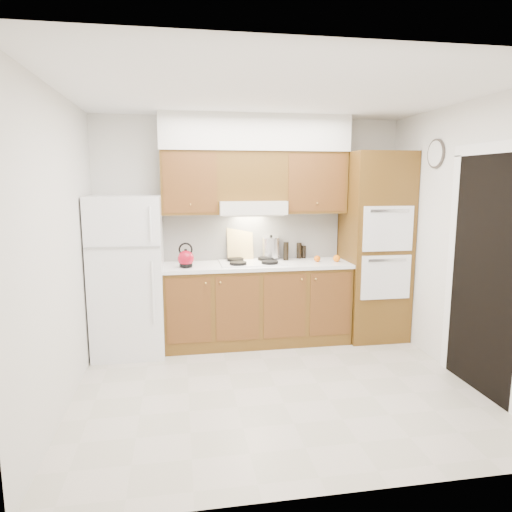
{
  "coord_description": "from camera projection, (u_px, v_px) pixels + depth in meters",
  "views": [
    {
      "loc": [
        -0.84,
        -3.87,
        1.88
      ],
      "look_at": [
        -0.11,
        0.45,
        1.15
      ],
      "focal_mm": 32.0,
      "sensor_mm": 36.0,
      "label": 1
    }
  ],
  "objects": [
    {
      "name": "fridge",
      "position": [
        128.0,
        275.0,
        4.95
      ],
      "size": [
        0.75,
        0.72,
        1.72
      ],
      "primitive_type": "cube",
      "color": "white",
      "rests_on": "floor"
    },
    {
      "name": "condiment_a",
      "position": [
        286.0,
        251.0,
        5.41
      ],
      "size": [
        0.07,
        0.07,
        0.22
      ],
      "primitive_type": "cylinder",
      "rotation": [
        0.0,
        0.0,
        -0.23
      ],
      "color": "black",
      "rests_on": "countertop"
    },
    {
      "name": "condiment_c",
      "position": [
        304.0,
        252.0,
        5.56
      ],
      "size": [
        0.07,
        0.07,
        0.15
      ],
      "primitive_type": "cylinder",
      "rotation": [
        0.0,
        0.0,
        0.39
      ],
      "color": "black",
      "rests_on": "countertop"
    },
    {
      "name": "soffit",
      "position": [
        255.0,
        133.0,
        5.1
      ],
      "size": [
        2.13,
        0.36,
        0.4
      ],
      "primitive_type": "cube",
      "color": "silver",
      "rests_on": "wall_back"
    },
    {
      "name": "orange_far",
      "position": [
        317.0,
        259.0,
        5.31
      ],
      "size": [
        0.07,
        0.07,
        0.07
      ],
      "primitive_type": "sphere",
      "rotation": [
        0.0,
        0.0,
        0.01
      ],
      "color": "orange",
      "rests_on": "countertop"
    },
    {
      "name": "cutting_board",
      "position": [
        240.0,
        243.0,
        5.41
      ],
      "size": [
        0.31,
        0.12,
        0.41
      ],
      "primitive_type": "cube",
      "rotation": [
        -0.21,
        0.0,
        0.04
      ],
      "color": "#DAC070",
      "rests_on": "countertop"
    },
    {
      "name": "orange_near",
      "position": [
        337.0,
        258.0,
        5.31
      ],
      "size": [
        0.1,
        0.1,
        0.08
      ],
      "primitive_type": "sphere",
      "rotation": [
        0.0,
        0.0,
        -0.26
      ],
      "color": "orange",
      "rests_on": "countertop"
    },
    {
      "name": "wall_back",
      "position": [
        251.0,
        229.0,
        5.46
      ],
      "size": [
        3.6,
        0.02,
        2.6
      ],
      "primitive_type": "cube",
      "color": "silver",
      "rests_on": "floor"
    },
    {
      "name": "cooktop",
      "position": [
        252.0,
        263.0,
        5.23
      ],
      "size": [
        0.74,
        0.5,
        0.01
      ],
      "primitive_type": "cube",
      "color": "white",
      "rests_on": "countertop"
    },
    {
      "name": "wall_clock",
      "position": [
        436.0,
        154.0,
        4.69
      ],
      "size": [
        0.02,
        0.3,
        0.3
      ],
      "primitive_type": "cylinder",
      "rotation": [
        0.0,
        1.57,
        0.0
      ],
      "color": "#3F3833",
      "rests_on": "wall_right"
    },
    {
      "name": "ceiling",
      "position": [
        278.0,
        92.0,
        3.78
      ],
      "size": [
        3.6,
        3.6,
        0.0
      ],
      "primitive_type": "plane",
      "color": "white",
      "rests_on": "wall_back"
    },
    {
      "name": "upper_cab_over_hood",
      "position": [
        251.0,
        176.0,
        5.19
      ],
      "size": [
        0.75,
        0.33,
        0.55
      ],
      "primitive_type": "cube",
      "color": "brown",
      "rests_on": "range_hood"
    },
    {
      "name": "oven_cabinet",
      "position": [
        375.0,
        247.0,
        5.41
      ],
      "size": [
        0.7,
        0.65,
        2.2
      ],
      "primitive_type": "cube",
      "color": "brown",
      "rests_on": "floor"
    },
    {
      "name": "range_hood",
      "position": [
        251.0,
        207.0,
        5.19
      ],
      "size": [
        0.75,
        0.45,
        0.15
      ],
      "primitive_type": "cube",
      "color": "silver",
      "rests_on": "wall_back"
    },
    {
      "name": "kettle",
      "position": [
        186.0,
        258.0,
        4.96
      ],
      "size": [
        0.22,
        0.22,
        0.18
      ],
      "primitive_type": "sphere",
      "rotation": [
        0.0,
        0.0,
        0.3
      ],
      "color": "maroon",
      "rests_on": "countertop"
    },
    {
      "name": "upper_cab_right",
      "position": [
        313.0,
        183.0,
        5.32
      ],
      "size": [
        0.73,
        0.33,
        0.7
      ],
      "primitive_type": "cube",
      "color": "brown",
      "rests_on": "wall_back"
    },
    {
      "name": "wall_left",
      "position": [
        60.0,
        252.0,
        3.7
      ],
      "size": [
        0.02,
        3.0,
        2.6
      ],
      "primitive_type": "cube",
      "color": "silver",
      "rests_on": "floor"
    },
    {
      "name": "floor",
      "position": [
        276.0,
        386.0,
        4.21
      ],
      "size": [
        3.6,
        3.6,
        0.0
      ],
      "primitive_type": "plane",
      "color": "beige",
      "rests_on": "ground"
    },
    {
      "name": "doorway",
      "position": [
        485.0,
        276.0,
        3.99
      ],
      "size": [
        0.02,
        0.9,
        2.1
      ],
      "primitive_type": "cube",
      "color": "black",
      "rests_on": "floor"
    },
    {
      "name": "stock_pot",
      "position": [
        271.0,
        248.0,
        5.43
      ],
      "size": [
        0.28,
        0.28,
        0.23
      ],
      "primitive_type": "cylinder",
      "rotation": [
        0.0,
        0.0,
        0.31
      ],
      "color": "silver",
      "rests_on": "cooktop"
    },
    {
      "name": "backsplash",
      "position": [
        253.0,
        236.0,
        5.46
      ],
      "size": [
        2.11,
        0.03,
        0.56
      ],
      "primitive_type": "cube",
      "color": "white",
      "rests_on": "countertop"
    },
    {
      "name": "upper_cab_left",
      "position": [
        190.0,
        183.0,
        5.09
      ],
      "size": [
        0.63,
        0.33,
        0.7
      ],
      "primitive_type": "cube",
      "color": "brown",
      "rests_on": "wall_back"
    },
    {
      "name": "wall_right",
      "position": [
        464.0,
        243.0,
        4.29
      ],
      "size": [
        0.02,
        3.0,
        2.6
      ],
      "primitive_type": "cube",
      "color": "silver",
      "rests_on": "floor"
    },
    {
      "name": "countertop",
      "position": [
        257.0,
        265.0,
        5.22
      ],
      "size": [
        2.13,
        0.62,
        0.04
      ],
      "primitive_type": "cube",
      "color": "white",
      "rests_on": "base_cabinets"
    },
    {
      "name": "condiment_b",
      "position": [
        299.0,
        251.0,
        5.54
      ],
      "size": [
        0.06,
        0.06,
        0.19
      ],
      "primitive_type": "cylinder",
      "rotation": [
        0.0,
        0.0,
        0.01
      ],
      "color": "black",
      "rests_on": "countertop"
    },
    {
      "name": "base_cabinets",
      "position": [
        257.0,
        304.0,
        5.31
      ],
      "size": [
        2.11,
        0.6,
        0.9
      ],
      "primitive_type": "cube",
      "color": "brown",
      "rests_on": "floor"
    }
  ]
}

